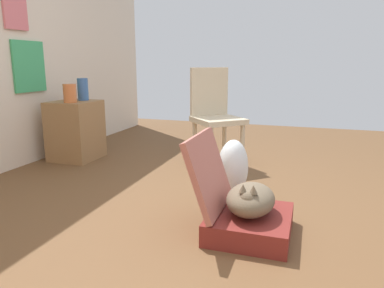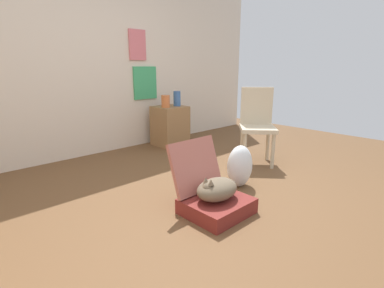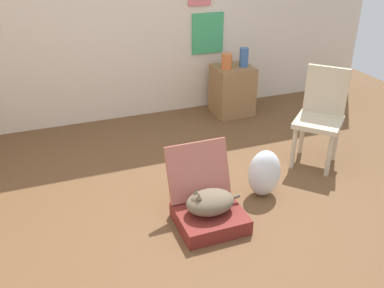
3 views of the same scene
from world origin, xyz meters
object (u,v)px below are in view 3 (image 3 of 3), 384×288
Objects in this scene: cat at (210,202)px; plastic_bag_white at (264,173)px; side_table at (232,90)px; suitcase_base at (210,218)px; chair at (321,114)px; vase_short at (244,57)px; vase_tall at (227,61)px.

cat is 1.09× the size of plastic_bag_white.
cat is 2.34m from side_table.
suitcase_base is 1.59m from chair.
cat is 0.50× the size of chair.
plastic_bag_white is 0.93m from chair.
cat is (-0.01, 0.00, 0.16)m from suitcase_base.
vase_short is (0.12, -0.04, 0.42)m from side_table.
vase_short is at bearing 142.81° from chair.
side_table is at bearing 72.96° from plastic_bag_white.
cat is at bearing -159.15° from plastic_bag_white.
side_table is at bearing 22.73° from vase_tall.
vase_tall is 0.19× the size of chair.
suitcase_base is 2.27× the size of vase_short.
vase_short reaches higher than plastic_bag_white.
suitcase_base is 2.46m from vase_short.
plastic_bag_white is at bearing -110.80° from vase_short.
cat is at bearing -109.86° from chair.
suitcase_base is at bearing -119.76° from side_table.
chair reaches higher than vase_tall.
vase_tall is at bearing 152.17° from chair.
chair is at bearing -80.18° from side_table.
cat reaches higher than suitcase_base.
chair reaches higher than cat.
cat is 2.29m from vase_tall.
suitcase_base is 2.35m from side_table.
chair is at bearing 22.72° from cat.
suitcase_base is 1.10× the size of cat.
vase_short is (0.67, 1.76, 0.51)m from plastic_bag_white.
cat is 2.42m from vase_short.
side_table reaches higher than plastic_bag_white.
vase_tall is (1.04, 1.98, 0.64)m from suitcase_base.
side_table is 0.42m from vase_tall.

